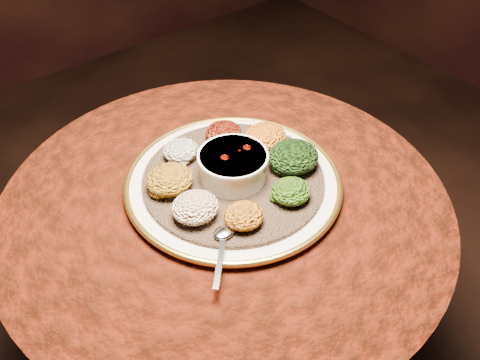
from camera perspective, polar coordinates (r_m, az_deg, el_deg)
table at (r=1.27m, az=-1.51°, el=-7.94°), size 0.96×0.96×0.73m
platter at (r=1.15m, az=-0.72°, el=-0.29°), size 0.56×0.56×0.02m
injera at (r=1.15m, az=-0.73°, el=0.10°), size 0.47×0.47×0.01m
stew_bowl at (r=1.12m, az=-0.75°, el=1.66°), size 0.15×0.15×0.06m
spoon at (r=1.02m, az=-1.75°, el=-6.05°), size 0.12×0.12×0.01m
portion_ayib at (r=1.19m, az=-6.34°, el=3.16°), size 0.08×0.08×0.04m
portion_kitfo at (r=1.23m, az=-1.80°, el=5.10°), size 0.08×0.08×0.04m
portion_tikil at (r=1.22m, az=2.74°, el=4.67°), size 0.10×0.09×0.05m
portion_gomen at (r=1.16m, az=5.71°, el=2.50°), size 0.11×0.11×0.05m
portion_mixveg at (r=1.09m, az=5.48°, el=-1.20°), size 0.08×0.08×0.04m
portion_kik at (r=1.03m, az=0.43°, el=-3.83°), size 0.08×0.08×0.04m
portion_timatim at (r=1.05m, az=-4.80°, el=-2.90°), size 0.10×0.09×0.05m
portion_shiro at (r=1.11m, az=-7.51°, el=0.06°), size 0.10×0.09×0.05m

